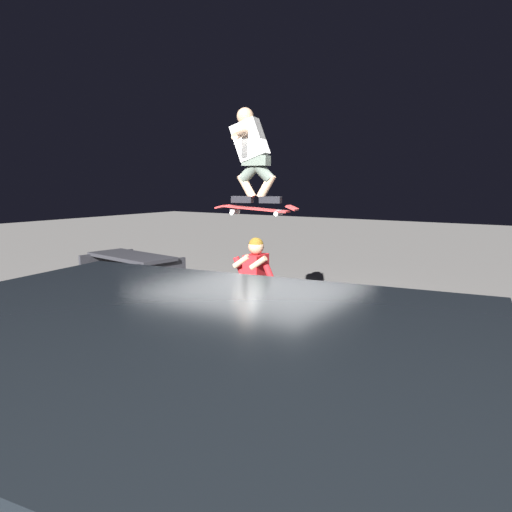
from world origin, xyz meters
TOP-DOWN VIEW (x-y plane):
  - ground_plane at (0.00, 0.00)m, footprint 40.00×40.00m
  - ledge_box_main at (0.02, -0.16)m, footprint 2.01×0.80m
  - person_sitting_on_ledge at (-0.06, 0.22)m, footprint 0.60×0.77m
  - skateboard at (-0.14, 0.25)m, footprint 1.04×0.43m
  - skater_airborne at (-0.09, 0.26)m, footprint 0.64×0.88m
  - kicker_ramp at (1.79, 0.29)m, footprint 1.46×1.20m
  - picnic_table_back at (2.99, -0.57)m, footprint 1.87×1.56m

SIDE VIEW (x-z plane):
  - ground_plane at x=0.00m, z-range 0.00..0.00m
  - kicker_ramp at x=1.79m, z-range -0.15..0.29m
  - ledge_box_main at x=0.02m, z-range 0.00..0.47m
  - picnic_table_back at x=2.99m, z-range 0.12..0.87m
  - person_sitting_on_ledge at x=-0.06m, z-range 0.07..1.38m
  - skateboard at x=-0.14m, z-range 1.61..1.74m
  - skater_airborne at x=-0.09m, z-range 1.80..2.92m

